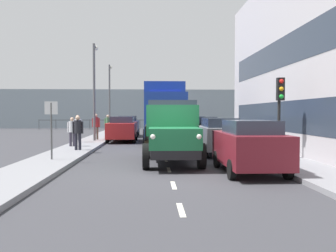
{
  "coord_description": "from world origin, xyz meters",
  "views": [
    {
      "loc": [
        0.59,
        12.13,
        1.95
      ],
      "look_at": [
        -0.48,
        -12.29,
        1.11
      ],
      "focal_mm": 40.06,
      "sensor_mm": 36.0,
      "label": 1
    }
  ],
  "objects": [
    {
      "name": "lorry_cargo_blue",
      "position": [
        -0.2,
        -12.26,
        2.08
      ],
      "size": [
        2.58,
        8.2,
        3.87
      ],
      "color": "#193899",
      "rests_on": "ground_plane"
    },
    {
      "name": "traffic_light_near",
      "position": [
        -4.52,
        -2.58,
        2.47
      ],
      "size": [
        0.28,
        0.41,
        3.2
      ],
      "color": "black",
      "rests_on": "sidewalk_left"
    },
    {
      "name": "pedestrian_with_bag",
      "position": [
        4.18,
        -6.26,
        1.13
      ],
      "size": [
        0.53,
        0.34,
        1.67
      ],
      "color": "black",
      "rests_on": "sidewalk_right"
    },
    {
      "name": "pedestrian_strolling",
      "position": [
        4.9,
        -8.38,
        1.07
      ],
      "size": [
        0.53,
        0.34,
        1.57
      ],
      "color": "#383342",
      "rests_on": "sidewalk_right"
    },
    {
      "name": "ground_plane",
      "position": [
        0.0,
        -11.97,
        0.0
      ],
      "size": [
        80.0,
        80.0,
        0.0
      ],
      "primitive_type": "plane",
      "color": "#38383D"
    },
    {
      "name": "lamp_post_promenade",
      "position": [
        4.35,
        -12.76,
        3.94
      ],
      "size": [
        0.32,
        1.14,
        6.35
      ],
      "color": "#59595B",
      "rests_on": "sidewalk_right"
    },
    {
      "name": "pedestrian_couple_b",
      "position": [
        4.39,
        -13.59,
        1.18
      ],
      "size": [
        0.53,
        0.34,
        1.75
      ],
      "color": "#4C473D",
      "rests_on": "sidewalk_right"
    },
    {
      "name": "sidewalk_right",
      "position": [
        4.53,
        -11.97,
        0.07
      ],
      "size": [
        2.0,
        43.26,
        0.15
      ],
      "primitive_type": "cube",
      "color": "gray",
      "rests_on": "ground_plane"
    },
    {
      "name": "pedestrian_near_railing",
      "position": [
        5.17,
        -11.29,
        1.14
      ],
      "size": [
        0.53,
        0.34,
        1.68
      ],
      "color": "#383342",
      "rests_on": "sidewalk_right"
    },
    {
      "name": "car_navy_oppositeside_1",
      "position": [
        2.58,
        -19.34,
        0.9
      ],
      "size": [
        1.82,
        4.66,
        1.72
      ],
      "color": "navy",
      "rests_on": "ground_plane"
    },
    {
      "name": "car_maroon_kerbside_near",
      "position": [
        -2.58,
        0.15,
        0.89
      ],
      "size": [
        1.85,
        3.98,
        1.72
      ],
      "color": "maroon",
      "rests_on": "ground_plane"
    },
    {
      "name": "sidewalk_left",
      "position": [
        -4.53,
        -11.97,
        0.07
      ],
      "size": [
        2.0,
        43.26,
        0.15
      ],
      "primitive_type": "cube",
      "color": "gray",
      "rests_on": "ground_plane"
    },
    {
      "name": "car_black_kerbside_2",
      "position": [
        -2.58,
        -11.24,
        0.89
      ],
      "size": [
        1.91,
        3.93,
        1.72
      ],
      "color": "black",
      "rests_on": "ground_plane"
    },
    {
      "name": "sea_horizon",
      "position": [
        0.0,
        -36.6,
        2.5
      ],
      "size": [
        80.0,
        0.8,
        5.0
      ],
      "primitive_type": "cube",
      "color": "#84939E",
      "rests_on": "ground_plane"
    },
    {
      "name": "car_red_oppositeside_0",
      "position": [
        2.58,
        -13.49,
        0.9
      ],
      "size": [
        1.92,
        4.61,
        1.72
      ],
      "color": "#B21E1E",
      "rests_on": "ground_plane"
    },
    {
      "name": "seawall_railing",
      "position": [
        -0.0,
        -33.0,
        0.92
      ],
      "size": [
        28.08,
        0.08,
        1.2
      ],
      "color": "#4C5156",
      "rests_on": "ground_plane"
    },
    {
      "name": "truck_vintage_green",
      "position": [
        -0.18,
        -2.1,
        1.18
      ],
      "size": [
        2.17,
        5.64,
        2.43
      ],
      "color": "black",
      "rests_on": "ground_plane"
    },
    {
      "name": "street_sign",
      "position": [
        4.48,
        -2.56,
        1.68
      ],
      "size": [
        0.5,
        0.07,
        2.25
      ],
      "color": "#4C4C4C",
      "rests_on": "sidewalk_right"
    },
    {
      "name": "car_white_kerbside_3",
      "position": [
        -2.58,
        -16.32,
        0.9
      ],
      "size": [
        1.88,
        4.45,
        1.72
      ],
      "color": "white",
      "rests_on": "ground_plane"
    },
    {
      "name": "lamp_post_far",
      "position": [
        4.51,
        -23.22,
        3.92
      ],
      "size": [
        0.32,
        1.14,
        6.32
      ],
      "color": "#59595B",
      "rests_on": "sidewalk_right"
    },
    {
      "name": "road_centreline_markings",
      "position": [
        0.0,
        -11.19,
        0.0
      ],
      "size": [
        0.12,
        38.11,
        0.01
      ],
      "color": "silver",
      "rests_on": "ground_plane"
    },
    {
      "name": "car_grey_kerbside_1",
      "position": [
        -2.58,
        -5.38,
        0.89
      ],
      "size": [
        1.8,
        4.12,
        1.72
      ],
      "color": "slate",
      "rests_on": "ground_plane"
    },
    {
      "name": "pedestrian_couple_a",
      "position": [
        3.95,
        -16.76,
        1.13
      ],
      "size": [
        0.53,
        0.34,
        1.67
      ],
      "color": "black",
      "rests_on": "sidewalk_right"
    }
  ]
}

